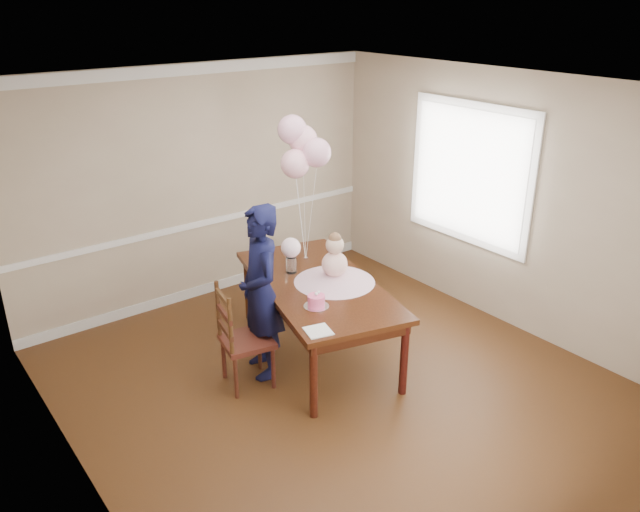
# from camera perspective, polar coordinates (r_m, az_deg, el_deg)

# --- Properties ---
(floor) EXTENTS (4.50, 5.00, 0.00)m
(floor) POSITION_cam_1_polar(r_m,az_deg,el_deg) (5.93, 1.71, -11.77)
(floor) COLOR #351D0D
(floor) RESTS_ON ground
(ceiling) EXTENTS (4.50, 5.00, 0.02)m
(ceiling) POSITION_cam_1_polar(r_m,az_deg,el_deg) (4.92, 2.09, 15.02)
(ceiling) COLOR white
(ceiling) RESTS_ON wall_back
(wall_back) EXTENTS (4.50, 0.02, 2.70)m
(wall_back) POSITION_cam_1_polar(r_m,az_deg,el_deg) (7.28, -10.74, 6.37)
(wall_back) COLOR tan
(wall_back) RESTS_ON floor
(wall_front) EXTENTS (4.50, 0.02, 2.70)m
(wall_front) POSITION_cam_1_polar(r_m,az_deg,el_deg) (3.92, 26.15, -10.90)
(wall_front) COLOR tan
(wall_front) RESTS_ON floor
(wall_left) EXTENTS (0.02, 5.00, 2.70)m
(wall_left) POSITION_cam_1_polar(r_m,az_deg,el_deg) (4.36, -21.85, -6.60)
(wall_left) COLOR tan
(wall_left) RESTS_ON floor
(wall_right) EXTENTS (0.02, 5.00, 2.70)m
(wall_right) POSITION_cam_1_polar(r_m,az_deg,el_deg) (6.85, 16.67, 4.75)
(wall_right) COLOR tan
(wall_right) RESTS_ON floor
(chair_rail_trim) EXTENTS (4.50, 0.02, 0.07)m
(chair_rail_trim) POSITION_cam_1_polar(r_m,az_deg,el_deg) (7.41, -10.45, 3.01)
(chair_rail_trim) COLOR white
(chair_rail_trim) RESTS_ON wall_back
(crown_molding) EXTENTS (4.50, 0.02, 0.12)m
(crown_molding) POSITION_cam_1_polar(r_m,az_deg,el_deg) (7.02, -11.49, 16.40)
(crown_molding) COLOR silver
(crown_molding) RESTS_ON wall_back
(baseboard_trim) EXTENTS (4.50, 0.02, 0.12)m
(baseboard_trim) POSITION_cam_1_polar(r_m,az_deg,el_deg) (7.73, -10.01, -2.85)
(baseboard_trim) COLOR silver
(baseboard_trim) RESTS_ON floor
(window_frame) EXTENTS (0.02, 1.66, 1.56)m
(window_frame) POSITION_cam_1_polar(r_m,az_deg,el_deg) (7.07, 13.51, 7.33)
(window_frame) COLOR white
(window_frame) RESTS_ON wall_right
(window_blinds) EXTENTS (0.01, 1.50, 1.40)m
(window_blinds) POSITION_cam_1_polar(r_m,az_deg,el_deg) (7.05, 13.41, 7.30)
(window_blinds) COLOR white
(window_blinds) RESTS_ON wall_right
(dining_table_top) EXTENTS (1.53, 2.28, 0.05)m
(dining_table_top) POSITION_cam_1_polar(r_m,az_deg,el_deg) (6.07, -0.22, -2.63)
(dining_table_top) COLOR black
(dining_table_top) RESTS_ON table_leg_fl
(table_apron) EXTENTS (1.41, 2.15, 0.10)m
(table_apron) POSITION_cam_1_polar(r_m,az_deg,el_deg) (6.11, -0.22, -3.29)
(table_apron) COLOR black
(table_apron) RESTS_ON table_leg_fl
(table_leg_fl) EXTENTS (0.09, 0.09, 0.73)m
(table_leg_fl) POSITION_cam_1_polar(r_m,az_deg,el_deg) (5.35, -0.60, -11.30)
(table_leg_fl) COLOR black
(table_leg_fl) RESTS_ON floor
(table_leg_fr) EXTENTS (0.09, 0.09, 0.73)m
(table_leg_fr) POSITION_cam_1_polar(r_m,az_deg,el_deg) (5.69, 7.69, -9.28)
(table_leg_fr) COLOR black
(table_leg_fr) RESTS_ON floor
(table_leg_bl) EXTENTS (0.09, 0.09, 0.73)m
(table_leg_bl) POSITION_cam_1_polar(r_m,az_deg,el_deg) (6.93, -6.62, -2.98)
(table_leg_bl) COLOR black
(table_leg_bl) RESTS_ON floor
(table_leg_br) EXTENTS (0.09, 0.09, 0.73)m
(table_leg_br) POSITION_cam_1_polar(r_m,az_deg,el_deg) (7.19, 0.06, -1.82)
(table_leg_br) COLOR black
(table_leg_br) RESTS_ON floor
(baby_skirt) EXTENTS (0.97, 0.97, 0.10)m
(baby_skirt) POSITION_cam_1_polar(r_m,az_deg,el_deg) (6.05, 1.33, -1.91)
(baby_skirt) COLOR #DAA0B5
(baby_skirt) RESTS_ON dining_table_top
(baby_torso) EXTENTS (0.25, 0.25, 0.25)m
(baby_torso) POSITION_cam_1_polar(r_m,az_deg,el_deg) (6.00, 1.35, -0.74)
(baby_torso) COLOR #FFA1BE
(baby_torso) RESTS_ON baby_skirt
(baby_head) EXTENTS (0.18, 0.18, 0.18)m
(baby_head) POSITION_cam_1_polar(r_m,az_deg,el_deg) (5.92, 1.36, 1.01)
(baby_head) COLOR beige
(baby_head) RESTS_ON baby_torso
(baby_hair) EXTENTS (0.12, 0.12, 0.12)m
(baby_hair) POSITION_cam_1_polar(r_m,az_deg,el_deg) (5.90, 1.37, 1.58)
(baby_hair) COLOR brown
(baby_hair) RESTS_ON baby_head
(cake_platter) EXTENTS (0.28, 0.28, 0.01)m
(cake_platter) POSITION_cam_1_polar(r_m,az_deg,el_deg) (5.60, -0.34, -4.62)
(cake_platter) COLOR silver
(cake_platter) RESTS_ON dining_table_top
(birthday_cake) EXTENTS (0.19, 0.19, 0.10)m
(birthday_cake) POSITION_cam_1_polar(r_m,az_deg,el_deg) (5.58, -0.34, -4.11)
(birthday_cake) COLOR #FF508C
(birthday_cake) RESTS_ON cake_platter
(cake_flower_a) EXTENTS (0.03, 0.03, 0.03)m
(cake_flower_a) POSITION_cam_1_polar(r_m,az_deg,el_deg) (5.55, -0.35, -3.49)
(cake_flower_a) COLOR white
(cake_flower_a) RESTS_ON birthday_cake
(cake_flower_b) EXTENTS (0.03, 0.03, 0.03)m
(cake_flower_b) POSITION_cam_1_polar(r_m,az_deg,el_deg) (5.57, -0.13, -3.34)
(cake_flower_b) COLOR white
(cake_flower_b) RESTS_ON birthday_cake
(rose_vase_near) EXTENTS (0.13, 0.13, 0.17)m
(rose_vase_near) POSITION_cam_1_polar(r_m,az_deg,el_deg) (6.24, -2.65, -0.82)
(rose_vase_near) COLOR white
(rose_vase_near) RESTS_ON dining_table_top
(roses_near) EXTENTS (0.20, 0.20, 0.20)m
(roses_near) POSITION_cam_1_polar(r_m,az_deg,el_deg) (6.17, -2.68, 0.77)
(roses_near) COLOR white
(roses_near) RESTS_ON rose_vase_near
(napkin) EXTENTS (0.25, 0.25, 0.01)m
(napkin) POSITION_cam_1_polar(r_m,az_deg,el_deg) (5.21, -0.17, -6.87)
(napkin) COLOR white
(napkin) RESTS_ON dining_table_top
(balloon_weight) EXTENTS (0.05, 0.05, 0.02)m
(balloon_weight) POSITION_cam_1_polar(r_m,az_deg,el_deg) (6.58, -1.30, -0.21)
(balloon_weight) COLOR silver
(balloon_weight) RESTS_ON dining_table_top
(balloon_a) EXTENTS (0.29, 0.29, 0.29)m
(balloon_a) POSITION_cam_1_polar(r_m,az_deg,el_deg) (6.21, -2.29, 8.43)
(balloon_a) COLOR #F9B0C0
(balloon_a) RESTS_ON balloon_ribbon_a
(balloon_b) EXTENTS (0.29, 0.29, 0.29)m
(balloon_b) POSITION_cam_1_polar(r_m,az_deg,el_deg) (6.21, -0.31, 9.44)
(balloon_b) COLOR #E7A3BD
(balloon_b) RESTS_ON balloon_ribbon_b
(balloon_c) EXTENTS (0.29, 0.29, 0.29)m
(balloon_c) POSITION_cam_1_polar(r_m,az_deg,el_deg) (6.30, -1.58, 10.59)
(balloon_c) COLOR #F4ADBF
(balloon_c) RESTS_ON balloon_ribbon_c
(balloon_d) EXTENTS (0.29, 0.29, 0.29)m
(balloon_d) POSITION_cam_1_polar(r_m,az_deg,el_deg) (6.26, -2.57, 11.48)
(balloon_d) COLOR #EBA6C3
(balloon_d) RESTS_ON balloon_ribbon_d
(balloon_ribbon_a) EXTENTS (0.09, 0.03, 0.87)m
(balloon_ribbon_a) POSITION_cam_1_polar(r_m,az_deg,el_deg) (6.40, -1.77, 3.32)
(balloon_ribbon_a) COLOR white
(balloon_ribbon_a) RESTS_ON balloon_weight
(balloon_ribbon_b) EXTENTS (0.09, 0.08, 0.97)m
(balloon_ribbon_b) POSITION_cam_1_polar(r_m,az_deg,el_deg) (6.40, -0.82, 3.81)
(balloon_ribbon_b) COLOR white
(balloon_ribbon_b) RESTS_ON balloon_weight
(balloon_ribbon_c) EXTENTS (0.05, 0.09, 1.08)m
(balloon_ribbon_c) POSITION_cam_1_polar(r_m,az_deg,el_deg) (6.43, -1.43, 4.41)
(balloon_ribbon_c) COLOR white
(balloon_ribbon_c) RESTS_ON balloon_weight
(balloon_ribbon_d) EXTENTS (0.06, 0.13, 1.18)m
(balloon_ribbon_d) POSITION_cam_1_polar(r_m,az_deg,el_deg) (6.41, -1.90, 4.82)
(balloon_ribbon_d) COLOR white
(balloon_ribbon_d) RESTS_ON balloon_weight
(dining_chair_seat) EXTENTS (0.52, 0.52, 0.05)m
(dining_chair_seat) POSITION_cam_1_polar(r_m,az_deg,el_deg) (5.77, -6.69, -7.73)
(dining_chair_seat) COLOR #3D1710
(dining_chair_seat) RESTS_ON chair_leg_fl
(chair_leg_fl) EXTENTS (0.05, 0.05, 0.43)m
(chair_leg_fl) POSITION_cam_1_polar(r_m,az_deg,el_deg) (5.71, -7.69, -10.95)
(chair_leg_fl) COLOR #38180F
(chair_leg_fl) RESTS_ON floor
(chair_leg_fr) EXTENTS (0.05, 0.05, 0.43)m
(chair_leg_fr) POSITION_cam_1_polar(r_m,az_deg,el_deg) (5.80, -4.30, -10.17)
(chair_leg_fr) COLOR #38150F
(chair_leg_fr) RESTS_ON floor
(chair_leg_bl) EXTENTS (0.05, 0.05, 0.43)m
(chair_leg_bl) POSITION_cam_1_polar(r_m,az_deg,el_deg) (6.00, -8.79, -9.20)
(chair_leg_bl) COLOR #3B1610
(chair_leg_bl) RESTS_ON floor
(chair_leg_br) EXTENTS (0.05, 0.05, 0.43)m
(chair_leg_br) POSITION_cam_1_polar(r_m,az_deg,el_deg) (6.09, -5.55, -8.49)
(chair_leg_br) COLOR #3B1A10
(chair_leg_br) RESTS_ON floor
(chair_back_post_l) EXTENTS (0.05, 0.05, 0.56)m
(chair_back_post_l) POSITION_cam_1_polar(r_m,az_deg,el_deg) (5.43, -8.18, -6.43)
(chair_back_post_l) COLOR #3A2210
(chair_back_post_l) RESTS_ON dining_chair_seat
(chair_back_post_r) EXTENTS (0.05, 0.05, 0.56)m
(chair_back_post_r) POSITION_cam_1_polar(r_m,az_deg,el_deg) (5.74, -9.29, -4.82)
(chair_back_post_r) COLOR #341C0E
(chair_back_post_r) RESTS_ON dining_chair_seat
(chair_slat_low) EXTENTS (0.11, 0.39, 0.05)m
(chair_slat_low) POSITION_cam_1_polar(r_m,az_deg,el_deg) (5.64, -8.68, -6.67)
(chair_slat_low) COLOR #34180E
(chair_slat_low) RESTS_ON dining_chair_seat
(chair_slat_mid) EXTENTS (0.11, 0.39, 0.05)m
(chair_slat_mid) POSITION_cam_1_polar(r_m,az_deg,el_deg) (5.56, -8.78, -5.24)
(chair_slat_mid) COLOR #38150F
(chair_slat_mid) RESTS_ON dining_chair_seat
(chair_slat_top) EXTENTS (0.11, 0.39, 0.05)m
(chair_slat_top) POSITION_cam_1_polar(r_m,az_deg,el_deg) (5.49, -8.88, -3.78)
(chair_slat_top) COLOR #3D2310
(chair_slat_top) RESTS_ON dining_chair_seat
(woman) EXTENTS (0.56, 0.70, 1.68)m
(woman) POSITION_cam_1_polar(r_m,az_deg,el_deg) (5.76, -5.45, -3.34)
(woman) COLOR black
(woman) RESTS_ON floor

